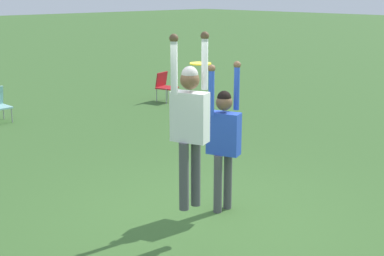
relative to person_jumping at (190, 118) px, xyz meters
The scene contains 6 objects.
ground_plane 1.79m from the person_jumping, 30.34° to the left, with size 120.00×120.00×0.00m, color #3D662D.
person_jumping is the anchor object (origin of this frame).
person_defending 1.19m from the person_jumping, 21.15° to the left, with size 0.61×0.50×2.14m.
frisbee 0.71m from the person_jumping, 25.67° to the left, with size 0.27×0.27×0.02m.
camping_chair_3 8.92m from the person_jumping, 51.21° to the left, with size 0.61×0.65×0.82m.
cooler_box 7.76m from the person_jumping, 45.20° to the left, with size 0.37×0.34×0.37m.
Camera 1 is at (-4.94, -4.90, 3.09)m, focal length 50.00 mm.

